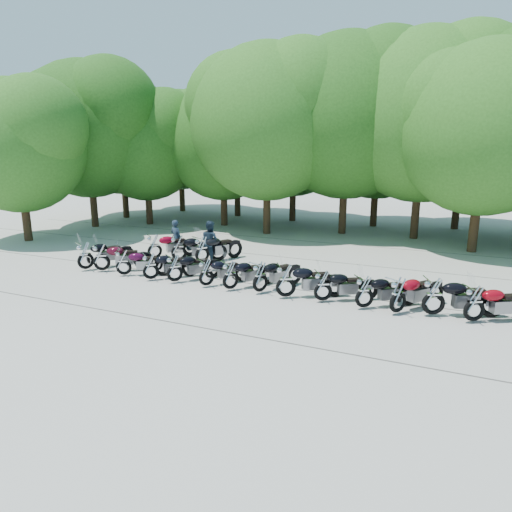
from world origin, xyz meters
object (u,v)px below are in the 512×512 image
at_px(motorcycle_2, 123,261).
at_px(motorcycle_15, 179,247).
at_px(motorcycle_14, 155,246).
at_px(motorcycle_7, 260,276).
at_px(motorcycle_1, 101,256).
at_px(motorcycle_3, 151,265).
at_px(motorcycle_9, 323,285).
at_px(motorcycle_11, 398,294).
at_px(motorcycle_10, 365,291).
at_px(motorcycle_8, 286,279).
at_px(motorcycle_0, 85,255).
at_px(motorcycle_5, 206,272).
at_px(motorcycle_4, 175,267).
at_px(motorcycle_6, 230,274).
at_px(motorcycle_13, 475,302).
at_px(motorcycle_16, 202,249).
at_px(rider_0, 176,238).
at_px(motorcycle_12, 434,295).
at_px(rider_1, 210,241).

bearing_deg(motorcycle_2, motorcycle_15, -40.65).
bearing_deg(motorcycle_2, motorcycle_14, -16.05).
distance_m(motorcycle_7, motorcycle_15, 5.79).
height_order(motorcycle_1, motorcycle_3, motorcycle_1).
bearing_deg(motorcycle_9, motorcycle_11, -124.98).
xyz_separation_m(motorcycle_10, motorcycle_11, (1.03, -0.04, 0.05)).
bearing_deg(motorcycle_8, motorcycle_14, 39.54).
height_order(motorcycle_2, motorcycle_3, motorcycle_3).
xyz_separation_m(motorcycle_0, motorcycle_10, (11.54, -0.04, -0.06)).
distance_m(motorcycle_1, motorcycle_5, 5.00).
bearing_deg(motorcycle_11, motorcycle_8, 35.10).
bearing_deg(motorcycle_14, motorcycle_4, 175.64).
distance_m(motorcycle_4, motorcycle_15, 3.28).
distance_m(motorcycle_14, motorcycle_15, 1.24).
distance_m(motorcycle_1, motorcycle_8, 8.13).
height_order(motorcycle_2, motorcycle_10, motorcycle_10).
relative_size(motorcycle_4, motorcycle_6, 1.01).
relative_size(motorcycle_1, motorcycle_15, 0.98).
bearing_deg(motorcycle_1, motorcycle_7, -120.62).
height_order(motorcycle_13, motorcycle_16, motorcycle_16).
xyz_separation_m(motorcycle_14, rider_0, (0.49, 1.04, 0.20)).
distance_m(motorcycle_5, motorcycle_10, 5.78).
bearing_deg(motorcycle_13, rider_0, 43.50).
xyz_separation_m(motorcycle_12, motorcycle_16, (-9.66, 2.73, 0.02)).
xyz_separation_m(motorcycle_4, rider_1, (-0.41, 3.49, 0.31)).
distance_m(motorcycle_0, motorcycle_11, 12.57).
height_order(motorcycle_0, motorcycle_3, motorcycle_0).
xyz_separation_m(motorcycle_3, motorcycle_11, (9.19, 0.03, 0.06)).
bearing_deg(motorcycle_7, motorcycle_1, 27.29).
relative_size(motorcycle_6, motorcycle_11, 0.93).
relative_size(motorcycle_7, motorcycle_9, 1.05).
relative_size(motorcycle_2, motorcycle_3, 1.00).
distance_m(motorcycle_5, motorcycle_12, 7.82).
bearing_deg(motorcycle_10, motorcycle_6, 52.61).
xyz_separation_m(motorcycle_6, motorcycle_14, (-5.25, 2.73, 0.05)).
height_order(motorcycle_10, motorcycle_15, motorcycle_15).
bearing_deg(motorcycle_11, motorcycle_2, 35.41).
bearing_deg(motorcycle_15, motorcycle_6, -154.23).
bearing_deg(motorcycle_15, motorcycle_1, 114.76).
bearing_deg(motorcycle_15, motorcycle_3, 163.06).
xyz_separation_m(motorcycle_3, motorcycle_13, (11.33, 0.18, 0.04)).
bearing_deg(motorcycle_8, motorcycle_2, 60.11).
bearing_deg(motorcycle_13, motorcycle_15, 46.72).
relative_size(motorcycle_9, rider_0, 1.25).
distance_m(motorcycle_1, motorcycle_7, 7.11).
bearing_deg(motorcycle_14, motorcycle_3, 162.37).
relative_size(motorcycle_12, rider_0, 1.42).
relative_size(motorcycle_3, rider_0, 1.25).
distance_m(motorcycle_6, rider_0, 6.08).
bearing_deg(motorcycle_9, motorcycle_7, 57.70).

